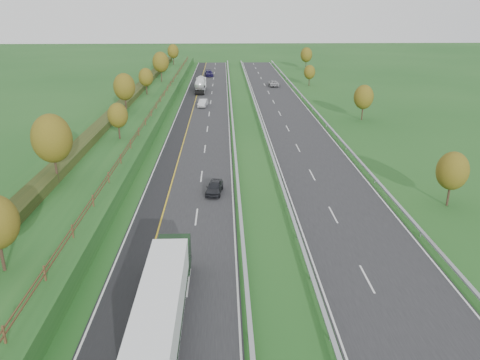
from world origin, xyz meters
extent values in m
plane|color=#1C4D1B|center=(8.00, 55.00, 0.00)|extent=(400.00, 400.00, 0.00)
cube|color=black|center=(0.00, 60.00, 0.02)|extent=(10.50, 200.00, 0.04)
cube|color=black|center=(16.50, 60.00, 0.02)|extent=(10.50, 200.00, 0.04)
cube|color=black|center=(-3.75, 60.00, 0.02)|extent=(3.00, 200.00, 0.04)
cube|color=silver|center=(-5.05, 60.00, 0.05)|extent=(0.15, 200.00, 0.01)
cube|color=gold|center=(-2.25, 60.00, 0.05)|extent=(0.15, 200.00, 0.01)
cube|color=silver|center=(5.05, 60.00, 0.05)|extent=(0.15, 200.00, 0.01)
cube|color=silver|center=(11.45, 60.00, 0.05)|extent=(0.15, 200.00, 0.01)
cube|color=silver|center=(21.55, 60.00, 0.05)|extent=(0.15, 200.00, 0.01)
cube|color=silver|center=(1.25, 11.00, 0.05)|extent=(0.15, 4.00, 0.01)
cube|color=silver|center=(15.25, 11.00, 0.05)|extent=(0.15, 4.00, 0.01)
cube|color=silver|center=(1.25, 23.00, 0.05)|extent=(0.15, 4.00, 0.01)
cube|color=silver|center=(15.25, 23.00, 0.05)|extent=(0.15, 4.00, 0.01)
cube|color=silver|center=(1.25, 35.00, 0.05)|extent=(0.15, 4.00, 0.01)
cube|color=silver|center=(15.25, 35.00, 0.05)|extent=(0.15, 4.00, 0.01)
cube|color=silver|center=(1.25, 47.00, 0.05)|extent=(0.15, 4.00, 0.01)
cube|color=silver|center=(15.25, 47.00, 0.05)|extent=(0.15, 4.00, 0.01)
cube|color=silver|center=(1.25, 59.00, 0.05)|extent=(0.15, 4.00, 0.01)
cube|color=silver|center=(15.25, 59.00, 0.05)|extent=(0.15, 4.00, 0.01)
cube|color=silver|center=(1.25, 71.00, 0.05)|extent=(0.15, 4.00, 0.01)
cube|color=silver|center=(15.25, 71.00, 0.05)|extent=(0.15, 4.00, 0.01)
cube|color=silver|center=(1.25, 83.00, 0.05)|extent=(0.15, 4.00, 0.01)
cube|color=silver|center=(15.25, 83.00, 0.05)|extent=(0.15, 4.00, 0.01)
cube|color=silver|center=(1.25, 95.00, 0.05)|extent=(0.15, 4.00, 0.01)
cube|color=silver|center=(15.25, 95.00, 0.05)|extent=(0.15, 4.00, 0.01)
cube|color=silver|center=(1.25, 107.00, 0.05)|extent=(0.15, 4.00, 0.01)
cube|color=silver|center=(15.25, 107.00, 0.05)|extent=(0.15, 4.00, 0.01)
cube|color=silver|center=(1.25, 119.00, 0.05)|extent=(0.15, 4.00, 0.01)
cube|color=silver|center=(15.25, 119.00, 0.05)|extent=(0.15, 4.00, 0.01)
cube|color=silver|center=(1.25, 131.00, 0.05)|extent=(0.15, 4.00, 0.01)
cube|color=silver|center=(15.25, 131.00, 0.05)|extent=(0.15, 4.00, 0.01)
cube|color=silver|center=(1.25, 143.00, 0.05)|extent=(0.15, 4.00, 0.01)
cube|color=silver|center=(15.25, 143.00, 0.05)|extent=(0.15, 4.00, 0.01)
cube|color=silver|center=(1.25, 155.00, 0.05)|extent=(0.15, 4.00, 0.01)
cube|color=silver|center=(15.25, 155.00, 0.05)|extent=(0.15, 4.00, 0.01)
cube|color=#1C4D1B|center=(-13.00, 60.00, 1.00)|extent=(12.00, 200.00, 2.00)
cube|color=#263515|center=(-15.00, 60.00, 2.55)|extent=(2.20, 180.00, 1.10)
cube|color=#422B19|center=(-8.50, 60.00, 2.55)|extent=(0.08, 184.00, 0.10)
cube|color=#422B19|center=(-8.50, 60.00, 2.95)|extent=(0.08, 184.00, 0.10)
cube|color=#422B19|center=(-8.50, 2.00, 2.60)|extent=(0.12, 0.12, 1.20)
cube|color=#422B19|center=(-8.50, 8.50, 2.60)|extent=(0.12, 0.12, 1.20)
cube|color=#422B19|center=(-8.50, 15.00, 2.60)|extent=(0.12, 0.12, 1.20)
cube|color=#422B19|center=(-8.50, 21.50, 2.60)|extent=(0.12, 0.12, 1.20)
cube|color=#422B19|center=(-8.50, 28.00, 2.60)|extent=(0.12, 0.12, 1.20)
cube|color=#422B19|center=(-8.50, 34.50, 2.60)|extent=(0.12, 0.12, 1.20)
cube|color=#422B19|center=(-8.50, 41.00, 2.60)|extent=(0.12, 0.12, 1.20)
cube|color=#422B19|center=(-8.50, 47.50, 2.60)|extent=(0.12, 0.12, 1.20)
cube|color=#422B19|center=(-8.50, 54.00, 2.60)|extent=(0.12, 0.12, 1.20)
cube|color=#422B19|center=(-8.50, 60.50, 2.60)|extent=(0.12, 0.12, 1.20)
cube|color=#422B19|center=(-8.50, 67.00, 2.60)|extent=(0.12, 0.12, 1.20)
cube|color=#422B19|center=(-8.50, 73.50, 2.60)|extent=(0.12, 0.12, 1.20)
cube|color=#422B19|center=(-8.50, 80.00, 2.60)|extent=(0.12, 0.12, 1.20)
cube|color=#422B19|center=(-8.50, 86.50, 2.60)|extent=(0.12, 0.12, 1.20)
cube|color=#422B19|center=(-8.50, 93.00, 2.60)|extent=(0.12, 0.12, 1.20)
cube|color=#422B19|center=(-8.50, 99.50, 2.60)|extent=(0.12, 0.12, 1.20)
cube|color=#422B19|center=(-8.50, 106.00, 2.60)|extent=(0.12, 0.12, 1.20)
cube|color=#422B19|center=(-8.50, 112.50, 2.60)|extent=(0.12, 0.12, 1.20)
cube|color=#422B19|center=(-8.50, 119.00, 2.60)|extent=(0.12, 0.12, 1.20)
cube|color=#422B19|center=(-8.50, 125.50, 2.60)|extent=(0.12, 0.12, 1.20)
cube|color=#422B19|center=(-8.50, 132.00, 2.60)|extent=(0.12, 0.12, 1.20)
cube|color=#422B19|center=(-8.50, 138.50, 2.60)|extent=(0.12, 0.12, 1.20)
cube|color=#422B19|center=(-8.50, 145.00, 2.60)|extent=(0.12, 0.12, 1.20)
cube|color=#422B19|center=(-8.50, 151.50, 2.60)|extent=(0.12, 0.12, 1.20)
cube|color=#999CA1|center=(5.70, 60.00, 0.62)|extent=(0.32, 200.00, 0.18)
cube|color=#999CA1|center=(5.70, 4.00, 0.28)|extent=(0.10, 0.14, 0.56)
cube|color=#999CA1|center=(5.70, 11.00, 0.28)|extent=(0.10, 0.14, 0.56)
cube|color=#999CA1|center=(5.70, 18.00, 0.28)|extent=(0.10, 0.14, 0.56)
cube|color=#999CA1|center=(5.70, 25.00, 0.28)|extent=(0.10, 0.14, 0.56)
cube|color=#999CA1|center=(5.70, 32.00, 0.28)|extent=(0.10, 0.14, 0.56)
cube|color=#999CA1|center=(5.70, 39.00, 0.28)|extent=(0.10, 0.14, 0.56)
cube|color=#999CA1|center=(5.70, 46.00, 0.28)|extent=(0.10, 0.14, 0.56)
cube|color=#999CA1|center=(5.70, 53.00, 0.28)|extent=(0.10, 0.14, 0.56)
cube|color=#999CA1|center=(5.70, 60.00, 0.28)|extent=(0.10, 0.14, 0.56)
cube|color=#999CA1|center=(5.70, 67.00, 0.28)|extent=(0.10, 0.14, 0.56)
cube|color=#999CA1|center=(5.70, 74.00, 0.28)|extent=(0.10, 0.14, 0.56)
cube|color=#999CA1|center=(5.70, 81.00, 0.28)|extent=(0.10, 0.14, 0.56)
cube|color=#999CA1|center=(5.70, 88.00, 0.28)|extent=(0.10, 0.14, 0.56)
cube|color=#999CA1|center=(5.70, 95.00, 0.28)|extent=(0.10, 0.14, 0.56)
cube|color=#999CA1|center=(5.70, 102.00, 0.28)|extent=(0.10, 0.14, 0.56)
cube|color=#999CA1|center=(5.70, 109.00, 0.28)|extent=(0.10, 0.14, 0.56)
cube|color=#999CA1|center=(5.70, 116.00, 0.28)|extent=(0.10, 0.14, 0.56)
cube|color=#999CA1|center=(5.70, 123.00, 0.28)|extent=(0.10, 0.14, 0.56)
cube|color=#999CA1|center=(5.70, 130.00, 0.28)|extent=(0.10, 0.14, 0.56)
cube|color=#999CA1|center=(5.70, 137.00, 0.28)|extent=(0.10, 0.14, 0.56)
cube|color=#999CA1|center=(5.70, 144.00, 0.28)|extent=(0.10, 0.14, 0.56)
cube|color=#999CA1|center=(5.70, 151.00, 0.28)|extent=(0.10, 0.14, 0.56)
cube|color=#999CA1|center=(5.70, 158.00, 0.28)|extent=(0.10, 0.14, 0.56)
cube|color=#999CA1|center=(10.80, 60.00, 0.62)|extent=(0.32, 200.00, 0.18)
cube|color=#999CA1|center=(10.80, 4.00, 0.28)|extent=(0.10, 0.14, 0.56)
cube|color=#999CA1|center=(10.80, 11.00, 0.28)|extent=(0.10, 0.14, 0.56)
cube|color=#999CA1|center=(10.80, 18.00, 0.28)|extent=(0.10, 0.14, 0.56)
cube|color=#999CA1|center=(10.80, 25.00, 0.28)|extent=(0.10, 0.14, 0.56)
cube|color=#999CA1|center=(10.80, 32.00, 0.28)|extent=(0.10, 0.14, 0.56)
cube|color=#999CA1|center=(10.80, 39.00, 0.28)|extent=(0.10, 0.14, 0.56)
cube|color=#999CA1|center=(10.80, 46.00, 0.28)|extent=(0.10, 0.14, 0.56)
cube|color=#999CA1|center=(10.80, 53.00, 0.28)|extent=(0.10, 0.14, 0.56)
cube|color=#999CA1|center=(10.80, 60.00, 0.28)|extent=(0.10, 0.14, 0.56)
cube|color=#999CA1|center=(10.80, 67.00, 0.28)|extent=(0.10, 0.14, 0.56)
cube|color=#999CA1|center=(10.80, 74.00, 0.28)|extent=(0.10, 0.14, 0.56)
cube|color=#999CA1|center=(10.80, 81.00, 0.28)|extent=(0.10, 0.14, 0.56)
cube|color=#999CA1|center=(10.80, 88.00, 0.28)|extent=(0.10, 0.14, 0.56)
cube|color=#999CA1|center=(10.80, 95.00, 0.28)|extent=(0.10, 0.14, 0.56)
cube|color=#999CA1|center=(10.80, 102.00, 0.28)|extent=(0.10, 0.14, 0.56)
cube|color=#999CA1|center=(10.80, 109.00, 0.28)|extent=(0.10, 0.14, 0.56)
cube|color=#999CA1|center=(10.80, 116.00, 0.28)|extent=(0.10, 0.14, 0.56)
cube|color=#999CA1|center=(10.80, 123.00, 0.28)|extent=(0.10, 0.14, 0.56)
cube|color=#999CA1|center=(10.80, 130.00, 0.28)|extent=(0.10, 0.14, 0.56)
cube|color=#999CA1|center=(10.80, 137.00, 0.28)|extent=(0.10, 0.14, 0.56)
cube|color=#999CA1|center=(10.80, 144.00, 0.28)|extent=(0.10, 0.14, 0.56)
cube|color=#999CA1|center=(10.80, 151.00, 0.28)|extent=(0.10, 0.14, 0.56)
cube|color=#999CA1|center=(10.80, 158.00, 0.28)|extent=(0.10, 0.14, 0.56)
cube|color=#999CA1|center=(22.30, 60.00, 0.62)|extent=(0.32, 200.00, 0.18)
cube|color=#999CA1|center=(22.30, 18.00, 0.28)|extent=(0.10, 0.14, 0.56)
cube|color=#999CA1|center=(22.30, 32.00, 0.28)|extent=(0.10, 0.14, 0.56)
cube|color=#999CA1|center=(22.30, 46.00, 0.28)|extent=(0.10, 0.14, 0.56)
cube|color=#999CA1|center=(22.30, 60.00, 0.28)|extent=(0.10, 0.14, 0.56)
cube|color=#999CA1|center=(22.30, 74.00, 0.28)|extent=(0.10, 0.14, 0.56)
cube|color=#999CA1|center=(22.30, 88.00, 0.28)|extent=(0.10, 0.14, 0.56)
cube|color=#999CA1|center=(22.30, 102.00, 0.28)|extent=(0.10, 0.14, 0.56)
cube|color=#999CA1|center=(22.30, 116.00, 0.28)|extent=(0.10, 0.14, 0.56)
cube|color=#999CA1|center=(22.30, 130.00, 0.28)|extent=(0.10, 0.14, 0.56)
cube|color=#999CA1|center=(22.30, 144.00, 0.28)|extent=(0.10, 0.14, 0.56)
cube|color=#999CA1|center=(22.30, 158.00, 0.28)|extent=(0.10, 0.14, 0.56)
cylinder|color=#2D2116|center=(-12.00, 10.00, 3.21)|extent=(0.24, 0.24, 2.43)
cylinder|color=#2D2116|center=(-14.00, 28.00, 3.58)|extent=(0.24, 0.24, 3.15)
ellipsoid|color=#524511|center=(-14.00, 28.00, 7.04)|extent=(4.20, 4.20, 5.25)
cylinder|color=#2D2116|center=(-11.00, 46.00, 3.08)|extent=(0.24, 0.24, 2.16)
ellipsoid|color=#524511|center=(-11.00, 46.00, 5.46)|extent=(2.88, 2.88, 3.60)
cylinder|color=#2D2116|center=(-13.50, 64.00, 3.44)|extent=(0.24, 0.24, 2.88)
ellipsoid|color=#524511|center=(-13.50, 64.00, 6.61)|extent=(3.84, 3.84, 4.80)
cylinder|color=#2D2116|center=(-12.50, 82.00, 3.17)|extent=(0.24, 0.24, 2.34)
ellipsoid|color=#524511|center=(-12.50, 82.00, 5.74)|extent=(3.12, 3.12, 3.90)
cylinder|color=#2D2116|center=(-11.50, 100.00, 3.53)|extent=(0.24, 0.24, 3.06)
ellipsoid|color=#524511|center=(-11.50, 100.00, 6.90)|extent=(4.08, 4.08, 5.10)
cylinder|color=#2D2116|center=(-14.00, 118.00, 3.12)|extent=(0.24, 0.24, 2.25)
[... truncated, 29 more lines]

